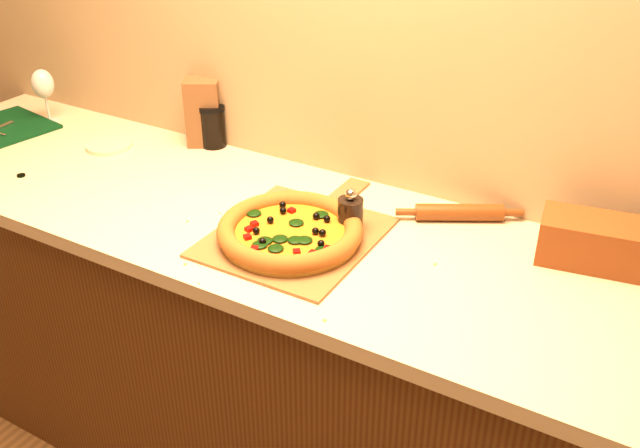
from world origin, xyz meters
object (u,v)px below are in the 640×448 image
(pizza_peel, at_px, (298,234))
(pepper_grinder, at_px, (350,214))
(dark_jar, at_px, (213,125))
(pizza, at_px, (290,231))
(side_plate, at_px, (109,145))
(wine_glass, at_px, (43,85))
(rolling_pin, at_px, (459,212))

(pizza_peel, relative_size, pepper_grinder, 4.72)
(pepper_grinder, relative_size, dark_jar, 0.89)
(pizza, height_order, dark_jar, dark_jar)
(pizza, height_order, side_plate, pizza)
(dark_jar, relative_size, side_plate, 0.94)
(pizza_peel, xyz_separation_m, dark_jar, (-0.52, 0.34, 0.06))
(wine_glass, bearing_deg, pepper_grinder, -6.24)
(rolling_pin, relative_size, wine_glass, 1.61)
(pizza_peel, distance_m, pepper_grinder, 0.14)
(pepper_grinder, bearing_deg, dark_jar, 157.79)
(wine_glass, xyz_separation_m, side_plate, (0.33, -0.06, -0.12))
(pizza_peel, bearing_deg, side_plate, 168.31)
(wine_glass, bearing_deg, pizza_peel, -10.87)
(pizza, relative_size, pepper_grinder, 2.95)
(rolling_pin, bearing_deg, side_plate, -174.09)
(wine_glass, bearing_deg, dark_jar, 11.17)
(dark_jar, bearing_deg, pepper_grinder, -22.21)
(pizza, xyz_separation_m, wine_glass, (-1.13, 0.25, 0.10))
(rolling_pin, bearing_deg, pizza_peel, -139.07)
(pizza, relative_size, side_plate, 2.49)
(pizza_peel, xyz_separation_m, side_plate, (-0.80, 0.16, 0.00))
(rolling_pin, bearing_deg, dark_jar, 175.78)
(wine_glass, distance_m, dark_jar, 0.62)
(pizza_peel, bearing_deg, wine_glass, 168.77)
(rolling_pin, distance_m, side_plate, 1.12)
(wine_glass, bearing_deg, pizza, -12.67)
(pizza_peel, height_order, wine_glass, wine_glass)
(wine_glass, bearing_deg, rolling_pin, 2.30)
(rolling_pin, xyz_separation_m, wine_glass, (-1.45, -0.06, 0.11))
(pizza, distance_m, dark_jar, 0.64)
(pizza, distance_m, rolling_pin, 0.44)
(pizza_peel, distance_m, dark_jar, 0.62)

